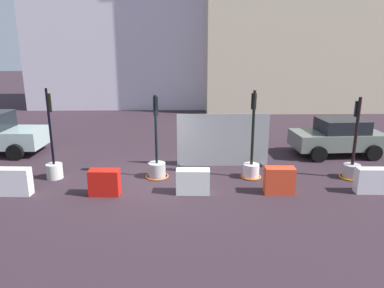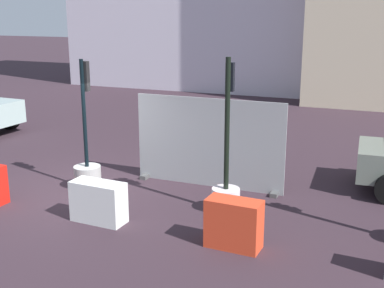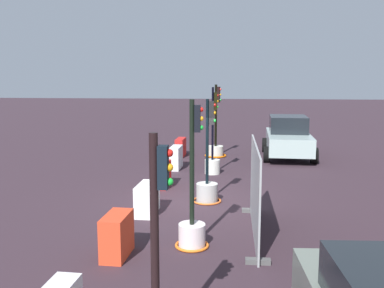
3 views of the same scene
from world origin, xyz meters
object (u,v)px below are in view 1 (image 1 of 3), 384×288
Objects in this scene: traffic_light_1 at (54,163)px; car_grey_saloon at (338,137)px; construction_barrier_2 at (105,182)px; construction_barrier_5 at (371,181)px; traffic_light_2 at (157,164)px; construction_barrier_1 at (14,182)px; traffic_light_3 at (251,163)px; construction_barrier_3 at (193,181)px; construction_barrier_4 at (279,180)px; traffic_light_4 at (352,164)px.

traffic_light_1 reaches higher than car_grey_saloon.
construction_barrier_2 reaches higher than construction_barrier_5.
traffic_light_2 is 2.26m from construction_barrier_2.
traffic_light_3 is at bearing 10.03° from construction_barrier_1.
traffic_light_1 is 5.26m from construction_barrier_3.
construction_barrier_2 is 1.00× the size of construction_barrier_4.
traffic_light_2 is 3.08× the size of construction_barrier_2.
traffic_light_4 is at bearing 89.86° from construction_barrier_5.
construction_barrier_1 is 13.05m from car_grey_saloon.
traffic_light_3 reaches higher than car_grey_saloon.
construction_barrier_2 is (2.16, -1.60, -0.15)m from traffic_light_1.
traffic_light_4 is 2.68× the size of construction_barrier_3.
traffic_light_1 is at bearing 168.51° from construction_barrier_4.
construction_barrier_5 is 4.39m from car_grey_saloon.
construction_barrier_3 is (5.82, -0.02, -0.04)m from construction_barrier_1.
traffic_light_3 is 0.81× the size of car_grey_saloon.
car_grey_saloon is (4.35, 2.80, 0.26)m from traffic_light_3.
construction_barrier_2 is (-1.58, -1.62, -0.07)m from traffic_light_2.
construction_barrier_5 is at bearing -8.49° from traffic_light_1.
traffic_light_1 reaches higher than traffic_light_4.
traffic_light_1 is 0.83× the size of car_grey_saloon.
construction_barrier_5 is at bearing -0.18° from construction_barrier_2.
construction_barrier_1 is at bearing 179.46° from construction_barrier_5.
traffic_light_2 is 4.42m from construction_barrier_4.
construction_barrier_3 is at bearing -167.54° from traffic_light_4.
traffic_light_1 is 3.33× the size of construction_barrier_2.
construction_barrier_2 is at bearing -179.99° from construction_barrier_4.
construction_barrier_2 is 10.34m from car_grey_saloon.
traffic_light_4 reaches higher than construction_barrier_1.
construction_barrier_5 is (7.14, -1.64, -0.07)m from traffic_light_2.
construction_barrier_4 reaches higher than construction_barrier_5.
traffic_light_1 is at bearing 62.59° from construction_barrier_1.
traffic_light_1 is at bearing -166.88° from car_grey_saloon.
traffic_light_3 reaches higher than construction_barrier_1.
traffic_light_3 is 3.98m from construction_barrier_5.
construction_barrier_1 reaches higher than construction_barrier_5.
construction_barrier_2 is 8.72m from construction_barrier_5.
construction_barrier_1 is at bearing -117.41° from traffic_light_1.
traffic_light_4 is at bearing 8.86° from construction_barrier_2.
traffic_light_2 is at bearing 18.74° from construction_barrier_1.
construction_barrier_1 is (-0.79, -1.52, -0.12)m from traffic_light_1.
construction_barrier_3 is at bearing -147.07° from car_grey_saloon.
construction_barrier_5 is at bearing -0.92° from construction_barrier_3.
traffic_light_3 is at bearing 177.86° from traffic_light_4.
traffic_light_3 is 3.24× the size of construction_barrier_4.
traffic_light_4 is 1.39m from construction_barrier_5.
traffic_light_4 is 3.01× the size of construction_barrier_4.
traffic_light_2 is at bearing 158.56° from construction_barrier_4.
construction_barrier_1 is at bearing -169.97° from traffic_light_3.
car_grey_saloon is (7.82, 2.68, 0.33)m from traffic_light_2.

